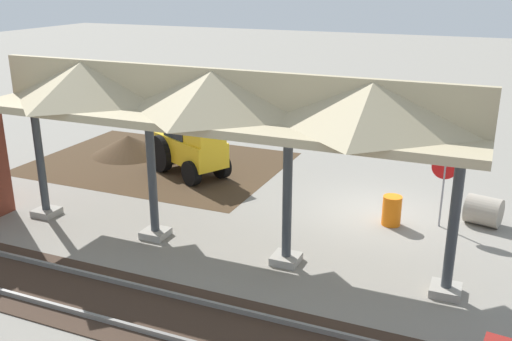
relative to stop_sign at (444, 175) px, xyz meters
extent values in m
plane|color=gray|center=(1.89, -0.33, -1.61)|extent=(120.00, 120.00, 0.00)
cube|color=#42301E|center=(10.94, -1.89, -1.61)|extent=(9.61, 7.00, 0.01)
cube|color=#9E998E|center=(-0.57, 3.92, -1.51)|extent=(0.70, 0.70, 0.20)
cylinder|color=#383D42|center=(-0.57, 3.92, 0.19)|extent=(0.24, 0.24, 3.60)
cube|color=#9E998E|center=(3.39, 3.92, -1.51)|extent=(0.70, 0.70, 0.20)
cylinder|color=#383D42|center=(3.39, 3.92, 0.19)|extent=(0.24, 0.24, 3.60)
cube|color=#9E998E|center=(7.35, 3.92, -1.51)|extent=(0.70, 0.70, 0.20)
cylinder|color=#383D42|center=(7.35, 3.92, 0.19)|extent=(0.24, 0.24, 3.60)
cube|color=#9E998E|center=(11.31, 3.92, -1.51)|extent=(0.70, 0.70, 0.20)
cylinder|color=#383D42|center=(11.31, 3.92, 0.19)|extent=(0.24, 0.24, 3.60)
cube|color=tan|center=(5.37, 3.92, 2.09)|extent=(13.08, 3.20, 0.20)
cube|color=tan|center=(5.37, 3.92, 2.74)|extent=(13.08, 0.20, 1.10)
pyramid|color=tan|center=(1.41, 3.92, 2.74)|extent=(3.56, 3.20, 1.10)
pyramid|color=tan|center=(5.37, 3.92, 2.74)|extent=(3.56, 3.20, 1.10)
pyramid|color=tan|center=(9.33, 3.92, 2.74)|extent=(3.56, 3.20, 1.10)
cube|color=slate|center=(1.89, 6.58, -1.54)|extent=(60.00, 0.08, 0.15)
cylinder|color=gray|center=(0.00, 0.00, -0.59)|extent=(0.06, 0.06, 2.05)
cylinder|color=red|center=(0.00, 0.00, 0.25)|extent=(0.76, 0.13, 0.76)
cube|color=yellow|center=(9.14, -1.29, -0.64)|extent=(3.44, 2.65, 0.90)
cube|color=#1E262D|center=(9.31, -1.39, 0.51)|extent=(1.70, 1.64, 1.40)
cube|color=yellow|center=(8.23, -0.81, 0.06)|extent=(1.53, 1.50, 0.50)
cylinder|color=black|center=(9.65, -2.37, -0.91)|extent=(1.38, 0.92, 1.40)
cylinder|color=black|center=(10.32, -1.11, -0.91)|extent=(1.38, 0.92, 1.40)
cylinder|color=black|center=(7.87, -1.36, -1.16)|extent=(0.94, 0.69, 0.90)
cylinder|color=black|center=(8.48, -0.21, -1.16)|extent=(0.94, 0.69, 0.90)
cylinder|color=yellow|center=(10.95, -2.26, 0.46)|extent=(1.03, 0.66, 1.41)
cylinder|color=yellow|center=(11.70, -2.65, 0.46)|extent=(0.87, 0.56, 1.40)
cube|color=#47474C|center=(12.03, -2.83, -0.20)|extent=(0.91, 0.99, 0.40)
cone|color=#42301E|center=(12.74, -2.49, -1.61)|extent=(6.11, 6.11, 1.59)
cylinder|color=#9E9384|center=(-1.17, -0.65, -1.17)|extent=(1.15, 1.08, 0.87)
cylinder|color=black|center=(-0.70, -0.76, -1.17)|extent=(0.15, 0.56, 0.57)
cylinder|color=orange|center=(1.34, 0.45, -1.16)|extent=(0.56, 0.56, 0.90)
camera|label=1|loc=(-1.08, 16.38, 5.39)|focal=40.00mm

